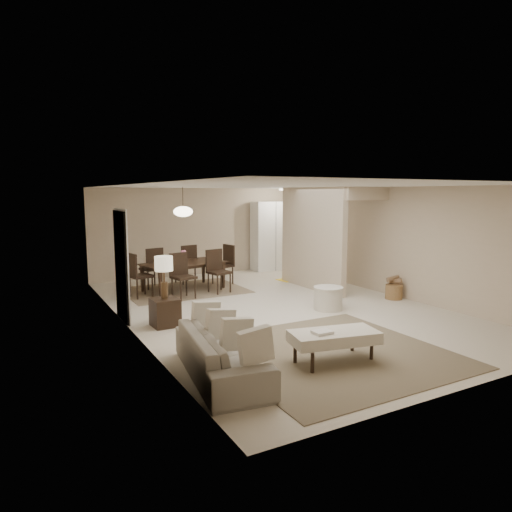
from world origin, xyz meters
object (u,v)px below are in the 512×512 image
pantry_cabinet (271,236)px  wicker_basket (394,292)px  dining_table (185,277)px  side_table (165,312)px  round_pouf (328,298)px  ottoman_bench (334,337)px  sofa (221,354)px

pantry_cabinet → wicker_basket: size_ratio=5.55×
pantry_cabinet → wicker_basket: (0.40, -4.74, -0.89)m
pantry_cabinet → dining_table: (-3.41, -1.63, -0.71)m
side_table → wicker_basket: (5.15, -0.41, -0.09)m
pantry_cabinet → round_pouf: 5.08m
ottoman_bench → wicker_basket: ottoman_bench is taller
round_pouf → pantry_cabinet: bearing=72.9°
side_table → wicker_basket: bearing=-4.6°
ottoman_bench → wicker_basket: bearing=45.4°
sofa → side_table: sofa is taller
dining_table → wicker_basket: bearing=-51.0°
ottoman_bench → round_pouf: round_pouf is taller
round_pouf → dining_table: (-1.93, 3.17, 0.11)m
ottoman_bench → round_pouf: bearing=65.5°
sofa → dining_table: size_ratio=1.06×
pantry_cabinet → round_pouf: (-1.48, -4.79, -0.82)m
pantry_cabinet → dining_table: 3.84m
pantry_cabinet → ottoman_bench: bearing=-114.1°
sofa → pantry_cabinet: bearing=-26.7°
ottoman_bench → dining_table: size_ratio=0.68×
sofa → round_pouf: (3.32, 2.07, -0.07)m
side_table → dining_table: bearing=63.6°
pantry_cabinet → side_table: bearing=-137.7°
sofa → side_table: size_ratio=4.09×
ottoman_bench → dining_table: bearing=103.7°
wicker_basket → dining_table: size_ratio=0.19×
wicker_basket → sofa: bearing=-157.8°
side_table → wicker_basket: 5.17m
round_pouf → wicker_basket: 1.88m
sofa → dining_table: 5.42m
round_pouf → wicker_basket: size_ratio=1.58×
side_table → dining_table: dining_table is taller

